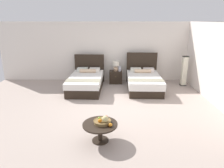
{
  "coord_description": "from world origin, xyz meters",
  "views": [
    {
      "loc": [
        -0.11,
        -5.92,
        2.65
      ],
      "look_at": [
        -0.11,
        0.5,
        0.6
      ],
      "focal_mm": 32.62,
      "sensor_mm": 36.0,
      "label": 1
    }
  ],
  "objects_px": {
    "loose_orange": "(110,125)",
    "floor_lamp_corner": "(184,71)",
    "nightstand": "(116,77)",
    "fruit_bowl": "(103,121)",
    "bed_near_corner": "(144,81)",
    "vase": "(120,69)",
    "table_lamp": "(116,65)",
    "bed_near_window": "(86,81)",
    "loose_apple": "(106,117)",
    "coffee_table": "(100,128)"
  },
  "relations": [
    {
      "from": "bed_near_window",
      "to": "fruit_bowl",
      "type": "height_order",
      "value": "bed_near_window"
    },
    {
      "from": "nightstand",
      "to": "loose_apple",
      "type": "distance_m",
      "value": 4.19
    },
    {
      "from": "table_lamp",
      "to": "loose_orange",
      "type": "height_order",
      "value": "table_lamp"
    },
    {
      "from": "vase",
      "to": "nightstand",
      "type": "bearing_deg",
      "value": 166.26
    },
    {
      "from": "loose_orange",
      "to": "floor_lamp_corner",
      "type": "distance_m",
      "value": 5.21
    },
    {
      "from": "coffee_table",
      "to": "fruit_bowl",
      "type": "distance_m",
      "value": 0.17
    },
    {
      "from": "coffee_table",
      "to": "nightstand",
      "type": "bearing_deg",
      "value": 84.5
    },
    {
      "from": "vase",
      "to": "loose_apple",
      "type": "relative_size",
      "value": 2.55
    },
    {
      "from": "table_lamp",
      "to": "loose_orange",
      "type": "distance_m",
      "value": 4.58
    },
    {
      "from": "bed_near_corner",
      "to": "coffee_table",
      "type": "height_order",
      "value": "bed_near_corner"
    },
    {
      "from": "floor_lamp_corner",
      "to": "nightstand",
      "type": "bearing_deg",
      "value": 173.73
    },
    {
      "from": "bed_near_corner",
      "to": "vase",
      "type": "bearing_deg",
      "value": 141.83
    },
    {
      "from": "table_lamp",
      "to": "vase",
      "type": "height_order",
      "value": "table_lamp"
    },
    {
      "from": "nightstand",
      "to": "table_lamp",
      "type": "distance_m",
      "value": 0.51
    },
    {
      "from": "table_lamp",
      "to": "coffee_table",
      "type": "relative_size",
      "value": 0.52
    },
    {
      "from": "coffee_table",
      "to": "loose_orange",
      "type": "xyz_separation_m",
      "value": [
        0.23,
        -0.13,
        0.14
      ]
    },
    {
      "from": "coffee_table",
      "to": "floor_lamp_corner",
      "type": "distance_m",
      "value": 5.25
    },
    {
      "from": "vase",
      "to": "coffee_table",
      "type": "distance_m",
      "value": 4.44
    },
    {
      "from": "loose_apple",
      "to": "floor_lamp_corner",
      "type": "distance_m",
      "value": 4.97
    },
    {
      "from": "nightstand",
      "to": "table_lamp",
      "type": "bearing_deg",
      "value": 90.0
    },
    {
      "from": "bed_near_corner",
      "to": "loose_apple",
      "type": "distance_m",
      "value": 3.68
    },
    {
      "from": "fruit_bowl",
      "to": "floor_lamp_corner",
      "type": "relative_size",
      "value": 0.32
    },
    {
      "from": "vase",
      "to": "floor_lamp_corner",
      "type": "distance_m",
      "value": 2.67
    },
    {
      "from": "table_lamp",
      "to": "floor_lamp_corner",
      "type": "relative_size",
      "value": 0.33
    },
    {
      "from": "nightstand",
      "to": "vase",
      "type": "bearing_deg",
      "value": -13.74
    },
    {
      "from": "bed_near_corner",
      "to": "fruit_bowl",
      "type": "relative_size",
      "value": 5.51
    },
    {
      "from": "table_lamp",
      "to": "fruit_bowl",
      "type": "distance_m",
      "value": 4.45
    },
    {
      "from": "table_lamp",
      "to": "fruit_bowl",
      "type": "bearing_deg",
      "value": -94.73
    },
    {
      "from": "fruit_bowl",
      "to": "nightstand",
      "type": "bearing_deg",
      "value": 85.25
    },
    {
      "from": "table_lamp",
      "to": "loose_apple",
      "type": "distance_m",
      "value": 4.22
    },
    {
      "from": "bed_near_corner",
      "to": "vase",
      "type": "xyz_separation_m",
      "value": [
        -0.93,
        0.73,
        0.33
      ]
    },
    {
      "from": "vase",
      "to": "bed_near_corner",
      "type": "bearing_deg",
      "value": -38.17
    },
    {
      "from": "loose_orange",
      "to": "bed_near_corner",
      "type": "bearing_deg",
      "value": 71.18
    },
    {
      "from": "vase",
      "to": "loose_apple",
      "type": "xyz_separation_m",
      "value": [
        -0.46,
        -4.14,
        -0.17
      ]
    },
    {
      "from": "bed_near_window",
      "to": "floor_lamp_corner",
      "type": "height_order",
      "value": "floor_lamp_corner"
    },
    {
      "from": "fruit_bowl",
      "to": "loose_apple",
      "type": "height_order",
      "value": "fruit_bowl"
    },
    {
      "from": "vase",
      "to": "floor_lamp_corner",
      "type": "height_order",
      "value": "floor_lamp_corner"
    },
    {
      "from": "coffee_table",
      "to": "loose_orange",
      "type": "relative_size",
      "value": 8.99
    },
    {
      "from": "coffee_table",
      "to": "loose_orange",
      "type": "height_order",
      "value": "loose_orange"
    },
    {
      "from": "loose_orange",
      "to": "vase",
      "type": "bearing_deg",
      "value": 85.45
    },
    {
      "from": "nightstand",
      "to": "coffee_table",
      "type": "bearing_deg",
      "value": -95.5
    },
    {
      "from": "table_lamp",
      "to": "fruit_bowl",
      "type": "xyz_separation_m",
      "value": [
        -0.37,
        -4.42,
        -0.29
      ]
    },
    {
      "from": "nightstand",
      "to": "coffee_table",
      "type": "xyz_separation_m",
      "value": [
        -0.43,
        -4.43,
        0.07
      ]
    },
    {
      "from": "nightstand",
      "to": "fruit_bowl",
      "type": "relative_size",
      "value": 1.38
    },
    {
      "from": "bed_near_window",
      "to": "loose_apple",
      "type": "relative_size",
      "value": 28.6
    },
    {
      "from": "table_lamp",
      "to": "bed_near_window",
      "type": "bearing_deg",
      "value": -146.06
    },
    {
      "from": "loose_apple",
      "to": "coffee_table",
      "type": "bearing_deg",
      "value": -117.85
    },
    {
      "from": "nightstand",
      "to": "fruit_bowl",
      "type": "height_order",
      "value": "fruit_bowl"
    },
    {
      "from": "table_lamp",
      "to": "vase",
      "type": "xyz_separation_m",
      "value": [
        0.16,
        -0.06,
        -0.14
      ]
    },
    {
      "from": "coffee_table",
      "to": "loose_orange",
      "type": "bearing_deg",
      "value": -28.47
    }
  ]
}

